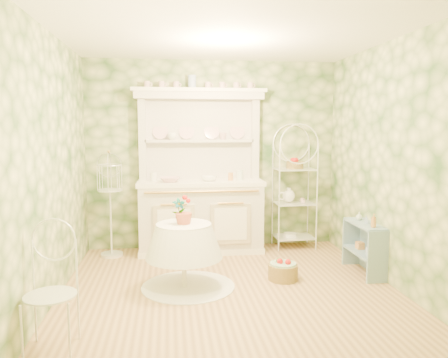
{
  "coord_description": "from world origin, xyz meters",
  "views": [
    {
      "loc": [
        -0.64,
        -4.52,
        1.75
      ],
      "look_at": [
        0.0,
        0.5,
        1.15
      ],
      "focal_mm": 35.0,
      "sensor_mm": 36.0,
      "label": 1
    }
  ],
  "objects": [
    {
      "name": "cup_left",
      "position": [
        -0.59,
        1.66,
        1.61
      ],
      "size": [
        0.15,
        0.15,
        0.1
      ],
      "primitive_type": "imported",
      "rotation": [
        0.0,
        0.0,
        0.23
      ],
      "color": "white",
      "rests_on": "kitchen_dresser"
    },
    {
      "name": "lace_rug",
      "position": [
        -0.44,
        0.14,
        0.0
      ],
      "size": [
        1.3,
        1.3,
        0.01
      ],
      "primitive_type": "cylinder",
      "rotation": [
        0.0,
        0.0,
        -0.32
      ],
      "color": "white",
      "rests_on": "floor"
    },
    {
      "name": "bottle_amber",
      "position": [
        1.67,
        0.11,
        0.68
      ],
      "size": [
        0.08,
        0.08,
        0.16
      ],
      "primitive_type": "imported",
      "rotation": [
        0.0,
        0.0,
        0.43
      ],
      "color": "#C98641",
      "rests_on": "side_shelf"
    },
    {
      "name": "wall_front",
      "position": [
        0.0,
        -1.8,
        1.35
      ],
      "size": [
        3.6,
        3.6,
        0.0
      ],
      "primitive_type": "plane",
      "color": "beige",
      "rests_on": "floor"
    },
    {
      "name": "birdcage_stand",
      "position": [
        -1.43,
        1.44,
        0.68
      ],
      "size": [
        0.35,
        0.35,
        1.37
      ],
      "primitive_type": "cube",
      "rotation": [
        0.0,
        0.0,
        0.1
      ],
      "color": "white",
      "rests_on": "floor"
    },
    {
      "name": "floor_basket",
      "position": [
        0.65,
        0.23,
        0.1
      ],
      "size": [
        0.41,
        0.41,
        0.2
      ],
      "primitive_type": "cylinder",
      "rotation": [
        0.0,
        0.0,
        -0.43
      ],
      "color": "olive",
      "rests_on": "floor"
    },
    {
      "name": "ceiling",
      "position": [
        0.0,
        0.0,
        2.7
      ],
      "size": [
        3.6,
        3.6,
        0.0
      ],
      "primitive_type": "plane",
      "color": "white",
      "rests_on": "floor"
    },
    {
      "name": "bakers_rack",
      "position": [
        1.17,
        1.58,
        0.84
      ],
      "size": [
        0.54,
        0.39,
        1.68
      ],
      "primitive_type": "cube",
      "rotation": [
        0.0,
        0.0,
        0.04
      ],
      "color": "white",
      "rests_on": "floor"
    },
    {
      "name": "bottle_glass",
      "position": [
        1.68,
        0.51,
        0.65
      ],
      "size": [
        0.08,
        0.08,
        0.1
      ],
      "primitive_type": "imported",
      "rotation": [
        0.0,
        0.0,
        0.07
      ],
      "color": "silver",
      "rests_on": "side_shelf"
    },
    {
      "name": "wall_right",
      "position": [
        1.8,
        0.0,
        1.35
      ],
      "size": [
        3.6,
        3.6,
        0.0
      ],
      "primitive_type": "plane",
      "color": "beige",
      "rests_on": "floor"
    },
    {
      "name": "bowl_white",
      "position": [
        -0.09,
        1.47,
        1.02
      ],
      "size": [
        0.28,
        0.28,
        0.07
      ],
      "primitive_type": "imported",
      "rotation": [
        0.0,
        0.0,
        -0.39
      ],
      "color": "white",
      "rests_on": "kitchen_dresser"
    },
    {
      "name": "bowl_floral",
      "position": [
        -0.63,
        1.43,
        1.02
      ],
      "size": [
        0.28,
        0.28,
        0.07
      ],
      "primitive_type": "imported",
      "rotation": [
        0.0,
        0.0,
        0.01
      ],
      "color": "white",
      "rests_on": "kitchen_dresser"
    },
    {
      "name": "wall_back",
      "position": [
        0.0,
        1.8,
        1.35
      ],
      "size": [
        3.6,
        3.6,
        0.0
      ],
      "primitive_type": "plane",
      "color": "beige",
      "rests_on": "floor"
    },
    {
      "name": "floor",
      "position": [
        0.0,
        0.0,
        0.0
      ],
      "size": [
        3.6,
        3.6,
        0.0
      ],
      "primitive_type": "plane",
      "color": "tan",
      "rests_on": "ground"
    },
    {
      "name": "bottle_blue",
      "position": [
        1.68,
        0.31,
        0.65
      ],
      "size": [
        0.06,
        0.06,
        0.1
      ],
      "primitive_type": "imported",
      "rotation": [
        0.0,
        0.0,
        -0.41
      ],
      "color": "#9DB1DB",
      "rests_on": "side_shelf"
    },
    {
      "name": "round_table",
      "position": [
        -0.49,
        0.12,
        0.32
      ],
      "size": [
        0.73,
        0.73,
        0.63
      ],
      "primitive_type": "cylinder",
      "rotation": [
        0.0,
        0.0,
        0.33
      ],
      "color": "white",
      "rests_on": "floor"
    },
    {
      "name": "side_shelf",
      "position": [
        1.68,
        0.34,
        0.3
      ],
      "size": [
        0.27,
        0.7,
        0.6
      ],
      "primitive_type": "cube",
      "rotation": [
        0.0,
        0.0,
        -0.01
      ],
      "color": "#7EA0B7",
      "rests_on": "floor"
    },
    {
      "name": "potted_geranium",
      "position": [
        -0.53,
        0.16,
        0.85
      ],
      "size": [
        0.17,
        0.14,
        0.27
      ],
      "primitive_type": "imported",
      "rotation": [
        0.0,
        0.0,
        0.3
      ],
      "color": "#3F7238",
      "rests_on": "round_table"
    },
    {
      "name": "cup_right",
      "position": [
        0.13,
        1.67,
        1.61
      ],
      "size": [
        0.14,
        0.14,
        0.1
      ],
      "primitive_type": "imported",
      "rotation": [
        0.0,
        0.0,
        -0.43
      ],
      "color": "white",
      "rests_on": "kitchen_dresser"
    },
    {
      "name": "cafe_chair",
      "position": [
        -1.57,
        -1.11,
        0.49
      ],
      "size": [
        0.48,
        0.48,
        0.99
      ],
      "primitive_type": "cube",
      "rotation": [
        0.0,
        0.0,
        -0.07
      ],
      "color": "white",
      "rests_on": "floor"
    },
    {
      "name": "kitchen_dresser",
      "position": [
        -0.2,
        1.52,
        1.15
      ],
      "size": [
        1.87,
        0.61,
        2.29
      ],
      "primitive_type": "cube",
      "color": "silver",
      "rests_on": "floor"
    },
    {
      "name": "wall_left",
      "position": [
        -1.8,
        0.0,
        1.35
      ],
      "size": [
        3.6,
        3.6,
        0.0
      ],
      "primitive_type": "plane",
      "color": "beige",
      "rests_on": "floor"
    }
  ]
}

